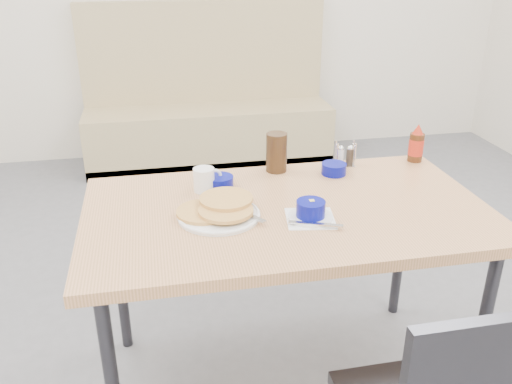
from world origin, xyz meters
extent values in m
cube|color=tan|center=(0.00, 2.72, 0.23)|extent=(1.90, 0.55, 0.45)
cube|color=tan|center=(0.00, 2.94, 0.72)|extent=(1.90, 0.12, 1.00)
cube|color=#2D2D33|center=(0.00, 2.72, 0.04)|extent=(1.90, 0.55, 0.08)
cube|color=tan|center=(0.00, 0.25, 0.74)|extent=(1.40, 0.80, 0.04)
cylinder|color=#2D2D33|center=(0.62, -0.07, 0.36)|extent=(0.04, 0.04, 0.72)
cylinder|color=#2D2D33|center=(-0.62, 0.57, 0.36)|extent=(0.04, 0.04, 0.72)
cylinder|color=#2D2D33|center=(0.62, 0.57, 0.36)|extent=(0.04, 0.04, 0.72)
cylinder|color=white|center=(-0.24, 0.22, 0.77)|extent=(0.28, 0.28, 0.01)
cylinder|color=#ECB059|center=(-0.29, 0.23, 0.78)|extent=(0.18, 0.18, 0.01)
cylinder|color=#ECB059|center=(-0.22, 0.20, 0.79)|extent=(0.18, 0.18, 0.01)
cylinder|color=#ECB059|center=(-0.21, 0.27, 0.80)|extent=(0.18, 0.18, 0.01)
cube|color=silver|center=(-0.14, 0.18, 0.78)|extent=(0.08, 0.11, 0.00)
cylinder|color=white|center=(-0.27, 0.45, 0.80)|extent=(0.08, 0.08, 0.09)
cylinder|color=black|center=(-0.27, 0.45, 0.84)|extent=(0.07, 0.07, 0.00)
torus|color=white|center=(-0.23, 0.46, 0.80)|extent=(0.07, 0.04, 0.07)
cube|color=white|center=(0.05, 0.15, 0.76)|extent=(0.18, 0.18, 0.00)
cylinder|color=white|center=(0.05, 0.15, 0.77)|extent=(0.15, 0.15, 0.01)
cylinder|color=#050A7D|center=(0.05, 0.15, 0.80)|extent=(0.10, 0.10, 0.05)
cylinder|color=white|center=(0.05, 0.15, 0.82)|extent=(0.09, 0.09, 0.01)
cube|color=#F4DB60|center=(0.06, 0.15, 0.82)|extent=(0.02, 0.02, 0.01)
cube|color=silver|center=(0.05, 0.09, 0.77)|extent=(0.17, 0.08, 0.00)
cylinder|color=#050A7D|center=(-0.21, 0.46, 0.78)|extent=(0.10, 0.10, 0.05)
cylinder|color=#050A7D|center=(0.26, 0.51, 0.78)|extent=(0.10, 0.10, 0.04)
cylinder|color=#352110|center=(0.04, 0.59, 0.84)|extent=(0.10, 0.10, 0.16)
cube|color=silver|center=(0.33, 0.59, 0.76)|extent=(0.09, 0.06, 0.00)
cylinder|color=silver|center=(0.29, 0.58, 0.81)|extent=(0.01, 0.01, 0.10)
cylinder|color=silver|center=(0.36, 0.57, 0.81)|extent=(0.01, 0.01, 0.10)
cylinder|color=silver|center=(0.30, 0.61, 0.81)|extent=(0.01, 0.01, 0.10)
cylinder|color=silver|center=(0.37, 0.60, 0.81)|extent=(0.01, 0.01, 0.10)
cylinder|color=silver|center=(0.31, 0.59, 0.80)|extent=(0.03, 0.03, 0.07)
cylinder|color=#3F3326|center=(0.35, 0.59, 0.80)|extent=(0.03, 0.03, 0.07)
cylinder|color=#47230F|center=(0.64, 0.58, 0.82)|extent=(0.06, 0.06, 0.12)
cylinder|color=red|center=(0.64, 0.58, 0.82)|extent=(0.06, 0.06, 0.07)
cone|color=red|center=(0.64, 0.58, 0.90)|extent=(0.05, 0.05, 0.04)
camera|label=1|loc=(-0.44, -1.39, 1.59)|focal=38.00mm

